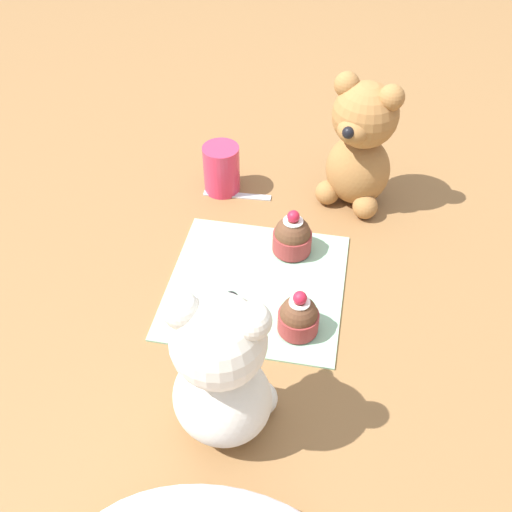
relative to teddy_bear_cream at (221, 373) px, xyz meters
name	(u,v)px	position (x,y,z in m)	size (l,w,h in m)	color
ground_plane	(256,286)	(0.01, -0.21, -0.10)	(4.00, 4.00, 0.00)	olive
knitted_placemat	(256,284)	(0.01, -0.21, -0.10)	(0.23, 0.24, 0.01)	#8EBC99
teddy_bear_cream	(221,373)	(0.00, 0.00, 0.00)	(0.11, 0.11, 0.21)	silver
teddy_bear_tan	(360,145)	(-0.11, -0.42, 0.00)	(0.12, 0.12, 0.20)	#A3703D
cupcake_near_cream_bear	(299,316)	(-0.06, -0.15, -0.07)	(0.05, 0.05, 0.06)	#993333
cupcake_near_tan_bear	(292,236)	(-0.03, -0.29, -0.07)	(0.06, 0.06, 0.07)	#993333
juice_glass	(222,169)	(0.10, -0.41, -0.06)	(0.06, 0.06, 0.08)	#DB3356
teaspoon	(237,195)	(0.07, -0.40, -0.10)	(0.11, 0.01, 0.01)	silver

